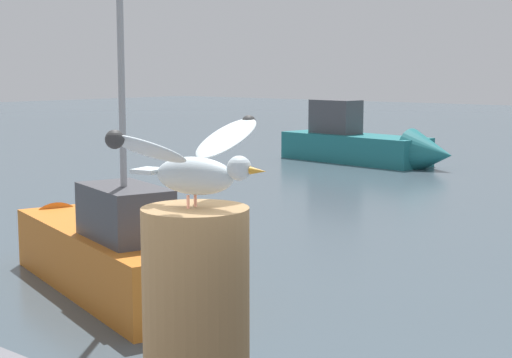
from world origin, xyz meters
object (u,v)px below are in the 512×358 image
(boat_teal, at_px, (370,145))
(mooring_post, at_px, (197,358))
(seagull, at_px, (196,162))
(boat_orange, at_px, (96,248))

(boat_teal, bearing_deg, mooring_post, -59.30)
(mooring_post, height_order, seagull, seagull)
(mooring_post, relative_size, seagull, 1.22)
(seagull, distance_m, boat_teal, 22.23)
(mooring_post, xyz_separation_m, boat_orange, (-6.64, 4.92, -1.52))
(mooring_post, distance_m, seagull, 0.54)
(boat_teal, bearing_deg, seagull, -59.29)
(boat_orange, bearing_deg, mooring_post, -36.51)
(seagull, bearing_deg, boat_teal, 120.71)
(mooring_post, xyz_separation_m, seagull, (0.00, 0.00, 0.54))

